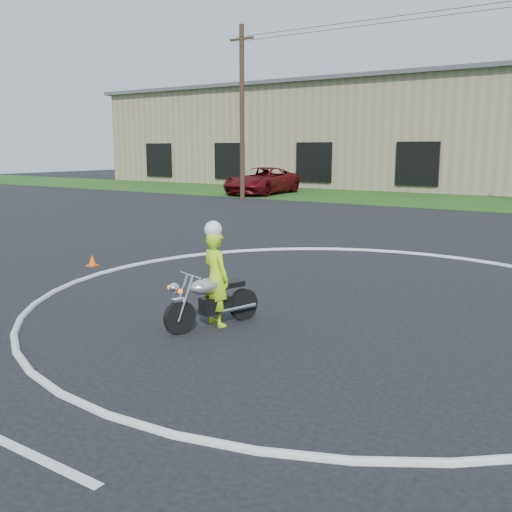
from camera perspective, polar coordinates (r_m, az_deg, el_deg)
The scene contains 7 objects.
ground at distance 9.06m, azimuth -0.15°, elevation -8.74°, with size 120.00×120.00×0.00m, color black.
course_markings at distance 12.11m, azimuth 20.35°, elevation -4.37°, with size 19.05×19.05×0.12m.
primary_motorcycle at distance 9.78m, azimuth -4.52°, elevation -4.38°, with size 0.88×1.81×0.98m.
rider_primary_grp at distance 9.78m, azimuth -4.03°, elevation -1.94°, with size 0.70×0.57×1.83m.
pickup_grp at distance 38.57m, azimuth 0.59°, elevation 7.53°, with size 3.41×6.63×1.79m.
traffic_cones at distance 9.10m, azimuth 19.82°, elevation -8.42°, with size 20.42×11.14×0.30m.
warehouse at distance 52.31m, azimuth 8.13°, elevation 11.83°, with size 41.00×17.00×8.30m.
Camera 1 is at (4.77, -7.09, 3.01)m, focal length 40.00 mm.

